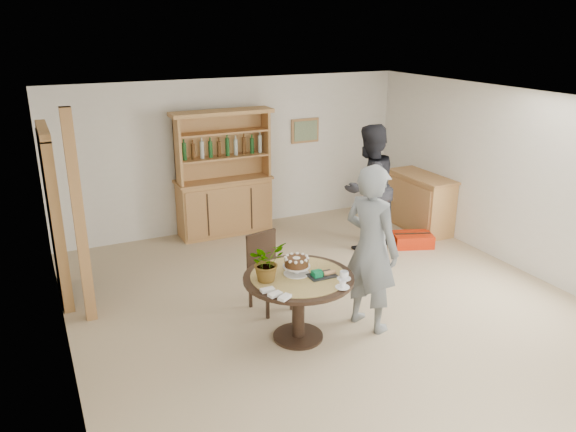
# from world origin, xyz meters

# --- Properties ---
(ground) EXTENTS (7.00, 7.00, 0.00)m
(ground) POSITION_xyz_m (0.00, 0.00, 0.00)
(ground) COLOR tan
(ground) RESTS_ON ground
(room_shell) EXTENTS (6.04, 7.04, 2.52)m
(room_shell) POSITION_xyz_m (0.00, 0.01, 1.74)
(room_shell) COLOR white
(room_shell) RESTS_ON ground
(doorway) EXTENTS (0.13, 1.10, 2.18)m
(doorway) POSITION_xyz_m (-2.93, 2.00, 1.11)
(doorway) COLOR black
(doorway) RESTS_ON ground
(pine_post) EXTENTS (0.12, 0.12, 2.50)m
(pine_post) POSITION_xyz_m (-2.70, 1.20, 1.25)
(pine_post) COLOR #AC7748
(pine_post) RESTS_ON ground
(hutch) EXTENTS (1.62, 0.54, 2.04)m
(hutch) POSITION_xyz_m (-0.30, 3.24, 0.69)
(hutch) COLOR tan
(hutch) RESTS_ON ground
(sideboard) EXTENTS (0.54, 1.26, 0.94)m
(sideboard) POSITION_xyz_m (2.74, 2.00, 0.47)
(sideboard) COLOR tan
(sideboard) RESTS_ON ground
(dining_table) EXTENTS (1.20, 1.20, 0.76)m
(dining_table) POSITION_xyz_m (-0.67, -0.24, 0.60)
(dining_table) COLOR black
(dining_table) RESTS_ON ground
(dining_chair) EXTENTS (0.50, 0.50, 0.95)m
(dining_chair) POSITION_xyz_m (-0.69, 0.59, 0.54)
(dining_chair) COLOR black
(dining_chair) RESTS_ON ground
(birthday_cake) EXTENTS (0.30, 0.30, 0.20)m
(birthday_cake) POSITION_xyz_m (-0.67, -0.19, 0.88)
(birthday_cake) COLOR white
(birthday_cake) RESTS_ON dining_table
(flower_vase) EXTENTS (0.47, 0.44, 0.42)m
(flower_vase) POSITION_xyz_m (-1.02, -0.19, 0.97)
(flower_vase) COLOR #3F7233
(flower_vase) RESTS_ON dining_table
(gift_tray) EXTENTS (0.30, 0.20, 0.08)m
(gift_tray) POSITION_xyz_m (-0.46, -0.36, 0.79)
(gift_tray) COLOR black
(gift_tray) RESTS_ON dining_table
(coffee_cup_a) EXTENTS (0.15, 0.15, 0.09)m
(coffee_cup_a) POSITION_xyz_m (-0.27, -0.52, 0.80)
(coffee_cup_a) COLOR white
(coffee_cup_a) RESTS_ON dining_table
(coffee_cup_b) EXTENTS (0.15, 0.15, 0.08)m
(coffee_cup_b) POSITION_xyz_m (-0.39, -0.69, 0.79)
(coffee_cup_b) COLOR white
(coffee_cup_b) RESTS_ON dining_table
(napkins) EXTENTS (0.24, 0.33, 0.03)m
(napkins) POSITION_xyz_m (-1.08, -0.55, 0.77)
(napkins) COLOR white
(napkins) RESTS_ON dining_table
(teen_boy) EXTENTS (0.66, 0.81, 1.92)m
(teen_boy) POSITION_xyz_m (0.18, -0.34, 0.96)
(teen_boy) COLOR slate
(teen_boy) RESTS_ON ground
(adult_person) EXTENTS (1.09, 0.95, 1.93)m
(adult_person) POSITION_xyz_m (1.48, 1.70, 0.96)
(adult_person) COLOR black
(adult_person) RESTS_ON ground
(red_suitcase) EXTENTS (0.70, 0.58, 0.21)m
(red_suitcase) POSITION_xyz_m (2.16, 1.42, 0.10)
(red_suitcase) COLOR red
(red_suitcase) RESTS_ON ground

